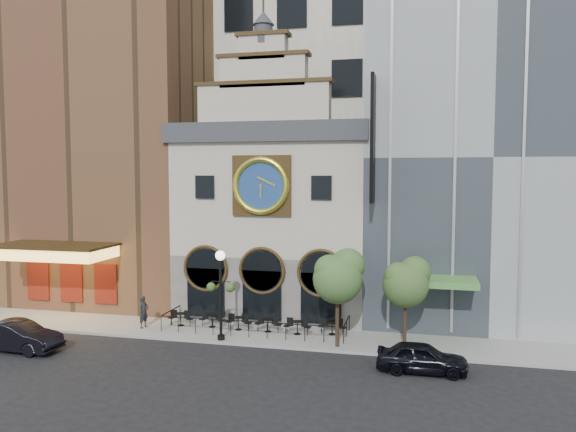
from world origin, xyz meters
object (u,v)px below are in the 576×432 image
(tree_right, at_px, (406,281))
(lamppost, at_px, (221,285))
(bistro_4, at_px, (297,326))
(bistro_0, at_px, (181,318))
(bistro_3, at_px, (268,324))
(tree_left, at_px, (339,275))
(car_left, at_px, (17,336))
(pedestrian, at_px, (144,312))
(bistro_1, at_px, (212,319))
(bistro_2, at_px, (238,322))
(bistro_5, at_px, (332,327))
(car_right, at_px, (422,357))

(tree_right, bearing_deg, lamppost, -174.24)
(bistro_4, bearing_deg, bistro_0, 178.59)
(lamppost, height_order, tree_right, lamppost)
(bistro_3, height_order, tree_left, tree_left)
(lamppost, bearing_deg, car_left, -161.26)
(pedestrian, height_order, lamppost, lamppost)
(bistro_1, xyz_separation_m, lamppost, (1.40, -2.30, 2.59))
(bistro_4, xyz_separation_m, tree_right, (6.04, -0.97, 3.06))
(bistro_4, bearing_deg, pedestrian, -175.46)
(bistro_3, xyz_separation_m, lamppost, (-2.10, -2.07, 2.59))
(bistro_2, relative_size, tree_left, 0.30)
(bistro_5, xyz_separation_m, tree_left, (0.64, -2.08, 3.35))
(lamppost, bearing_deg, bistro_3, 41.96)
(bistro_0, height_order, bistro_5, same)
(tree_left, bearing_deg, lamppost, -177.27)
(bistro_3, distance_m, bistro_5, 3.70)
(car_left, bearing_deg, bistro_3, -61.03)
(pedestrian, relative_size, tree_left, 0.37)
(bistro_4, xyz_separation_m, pedestrian, (-9.15, -0.73, 0.49))
(lamppost, bearing_deg, car_right, -14.57)
(bistro_1, xyz_separation_m, car_left, (-8.46, -6.15, 0.17))
(bistro_2, height_order, tree_left, tree_left)
(car_right, height_order, car_left, car_left)
(car_right, distance_m, pedestrian, 16.42)
(bistro_4, relative_size, pedestrian, 0.83)
(pedestrian, bearing_deg, bistro_5, -71.00)
(bistro_1, relative_size, tree_right, 0.33)
(car_left, distance_m, pedestrian, 6.86)
(lamppost, bearing_deg, tree_left, 0.11)
(bistro_5, relative_size, pedestrian, 0.83)
(lamppost, xyz_separation_m, tree_left, (6.43, 0.31, 0.76))
(bistro_3, relative_size, pedestrian, 0.83)
(bistro_2, relative_size, bistro_3, 1.00)
(bistro_5, xyz_separation_m, car_left, (-15.65, -6.24, 0.17))
(car_left, relative_size, tree_right, 0.99)
(tree_right, bearing_deg, tree_left, -168.71)
(pedestrian, bearing_deg, bistro_4, -72.33)
(tree_left, bearing_deg, bistro_3, 157.82)
(bistro_2, bearing_deg, bistro_3, -0.21)
(car_left, relative_size, pedestrian, 2.49)
(bistro_4, height_order, car_left, car_left)
(bistro_1, bearing_deg, bistro_2, -7.33)
(pedestrian, xyz_separation_m, lamppost, (5.29, -1.25, 2.10))
(bistro_0, height_order, tree_left, tree_left)
(bistro_0, relative_size, car_right, 0.38)
(bistro_1, xyz_separation_m, bistro_4, (5.25, -0.32, 0.00))
(bistro_4, bearing_deg, bistro_2, 178.32)
(lamppost, bearing_deg, tree_right, 3.14)
(pedestrian, relative_size, tree_right, 0.40)
(car_right, relative_size, car_left, 0.88)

